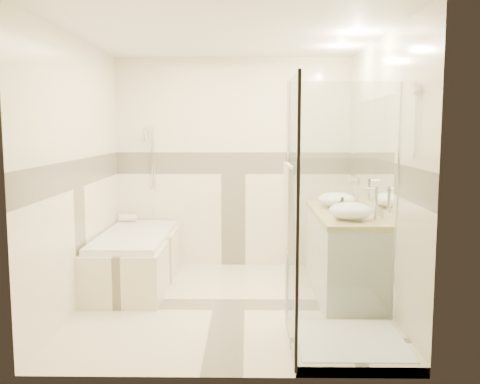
{
  "coord_description": "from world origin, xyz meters",
  "views": [
    {
      "loc": [
        0.18,
        -4.92,
        1.67
      ],
      "look_at": [
        0.1,
        0.25,
        1.05
      ],
      "focal_mm": 40.0,
      "sensor_mm": 36.0,
      "label": 1
    }
  ],
  "objects_px": {
    "vessel_sink_near": "(336,199)",
    "amenity_bottle_a": "(343,205)",
    "amenity_bottle_b": "(342,204)",
    "shower_enclosure": "(334,283)",
    "vanity": "(343,254)",
    "vessel_sink_far": "(351,211)",
    "bathtub": "(135,256)"
  },
  "relations": [
    {
      "from": "amenity_bottle_a",
      "to": "shower_enclosure",
      "type": "bearing_deg",
      "value": -102.41
    },
    {
      "from": "vanity",
      "to": "shower_enclosure",
      "type": "relative_size",
      "value": 0.79
    },
    {
      "from": "shower_enclosure",
      "to": "vessel_sink_far",
      "type": "relative_size",
      "value": 5.18
    },
    {
      "from": "shower_enclosure",
      "to": "vessel_sink_far",
      "type": "xyz_separation_m",
      "value": [
        0.27,
        0.82,
        0.42
      ]
    },
    {
      "from": "shower_enclosure",
      "to": "vessel_sink_far",
      "type": "bearing_deg",
      "value": 71.65
    },
    {
      "from": "bathtub",
      "to": "shower_enclosure",
      "type": "xyz_separation_m",
      "value": [
        1.86,
        -1.62,
        0.2
      ]
    },
    {
      "from": "amenity_bottle_b",
      "to": "vanity",
      "type": "bearing_deg",
      "value": 21.58
    },
    {
      "from": "vanity",
      "to": "shower_enclosure",
      "type": "distance_m",
      "value": 1.31
    },
    {
      "from": "shower_enclosure",
      "to": "vessel_sink_near",
      "type": "relative_size",
      "value": 5.23
    },
    {
      "from": "vessel_sink_far",
      "to": "amenity_bottle_b",
      "type": "bearing_deg",
      "value": 90.0
    },
    {
      "from": "bathtub",
      "to": "vanity",
      "type": "xyz_separation_m",
      "value": [
        2.15,
        -0.35,
        0.12
      ]
    },
    {
      "from": "vessel_sink_far",
      "to": "amenity_bottle_a",
      "type": "bearing_deg",
      "value": 90.0
    },
    {
      "from": "shower_enclosure",
      "to": "vanity",
      "type": "bearing_deg",
      "value": 77.03
    },
    {
      "from": "vessel_sink_near",
      "to": "amenity_bottle_a",
      "type": "relative_size",
      "value": 2.74
    },
    {
      "from": "vessel_sink_far",
      "to": "amenity_bottle_b",
      "type": "xyz_separation_m",
      "value": [
        0.0,
        0.44,
        -0.0
      ]
    },
    {
      "from": "amenity_bottle_a",
      "to": "bathtub",
      "type": "bearing_deg",
      "value": 169.86
    },
    {
      "from": "bathtub",
      "to": "vessel_sink_far",
      "type": "height_order",
      "value": "vessel_sink_far"
    },
    {
      "from": "vessel_sink_far",
      "to": "amenity_bottle_b",
      "type": "height_order",
      "value": "vessel_sink_far"
    },
    {
      "from": "shower_enclosure",
      "to": "amenity_bottle_a",
      "type": "distance_m",
      "value": 1.34
    },
    {
      "from": "vessel_sink_far",
      "to": "amenity_bottle_a",
      "type": "xyz_separation_m",
      "value": [
        0.0,
        0.42,
        -0.01
      ]
    },
    {
      "from": "vessel_sink_near",
      "to": "amenity_bottle_a",
      "type": "height_order",
      "value": "vessel_sink_near"
    },
    {
      "from": "bathtub",
      "to": "vanity",
      "type": "bearing_deg",
      "value": -9.25
    },
    {
      "from": "vessel_sink_near",
      "to": "amenity_bottle_a",
      "type": "xyz_separation_m",
      "value": [
        0.0,
        -0.36,
        -0.01
      ]
    },
    {
      "from": "vanity",
      "to": "vessel_sink_far",
      "type": "relative_size",
      "value": 4.12
    },
    {
      "from": "amenity_bottle_a",
      "to": "amenity_bottle_b",
      "type": "height_order",
      "value": "amenity_bottle_b"
    },
    {
      "from": "vanity",
      "to": "amenity_bottle_a",
      "type": "height_order",
      "value": "amenity_bottle_a"
    },
    {
      "from": "vanity",
      "to": "bathtub",
      "type": "bearing_deg",
      "value": 170.75
    },
    {
      "from": "vessel_sink_far",
      "to": "amenity_bottle_a",
      "type": "height_order",
      "value": "vessel_sink_far"
    },
    {
      "from": "shower_enclosure",
      "to": "amenity_bottle_b",
      "type": "height_order",
      "value": "shower_enclosure"
    },
    {
      "from": "bathtub",
      "to": "amenity_bottle_a",
      "type": "xyz_separation_m",
      "value": [
        2.13,
        -0.38,
        0.61
      ]
    },
    {
      "from": "vanity",
      "to": "vessel_sink_near",
      "type": "xyz_separation_m",
      "value": [
        -0.02,
        0.33,
        0.5
      ]
    },
    {
      "from": "shower_enclosure",
      "to": "amenity_bottle_a",
      "type": "bearing_deg",
      "value": 77.59
    }
  ]
}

